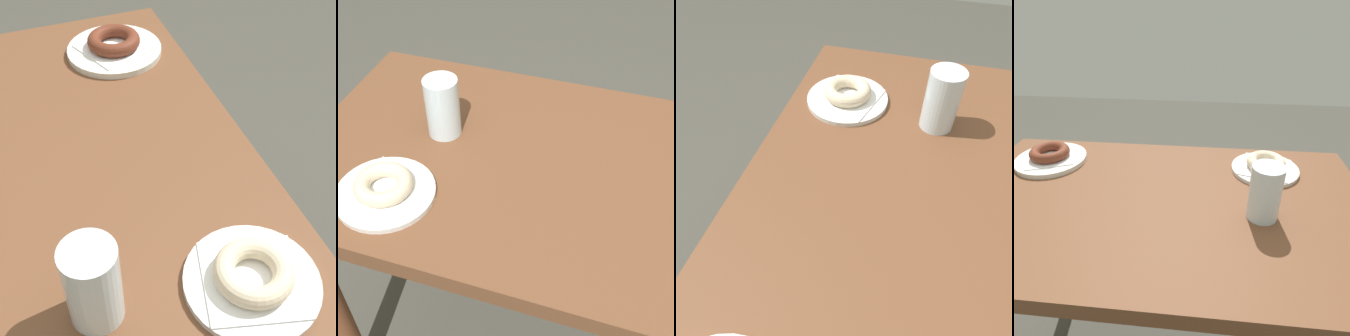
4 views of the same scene
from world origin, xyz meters
TOP-DOWN VIEW (x-y plane):
  - table at (0.00, 0.00)m, footprint 1.10×0.64m
  - plate_chocolate_ring at (-0.37, 0.17)m, footprint 0.22×0.22m
  - napkin_chocolate_ring at (-0.37, 0.17)m, footprint 0.18×0.18m
  - donut_chocolate_ring at (-0.37, 0.17)m, footprint 0.12×0.12m
  - plate_sugar_ring at (0.30, 0.18)m, footprint 0.20×0.20m
  - napkin_sugar_ring at (0.30, 0.18)m, footprint 0.17×0.17m
  - donut_sugar_ring at (0.30, 0.18)m, footprint 0.11×0.11m
  - water_glass at (0.26, -0.04)m, footprint 0.07×0.07m

SIDE VIEW (x-z plane):
  - table at x=0.00m, z-range 0.26..0.98m
  - plate_sugar_ring at x=0.30m, z-range 0.72..0.73m
  - plate_chocolate_ring at x=-0.37m, z-range 0.72..0.74m
  - napkin_sugar_ring at x=0.30m, z-range 0.73..0.74m
  - napkin_chocolate_ring at x=-0.37m, z-range 0.74..0.74m
  - donut_sugar_ring at x=0.30m, z-range 0.74..0.77m
  - donut_chocolate_ring at x=-0.37m, z-range 0.74..0.77m
  - water_glass at x=0.26m, z-range 0.72..0.86m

